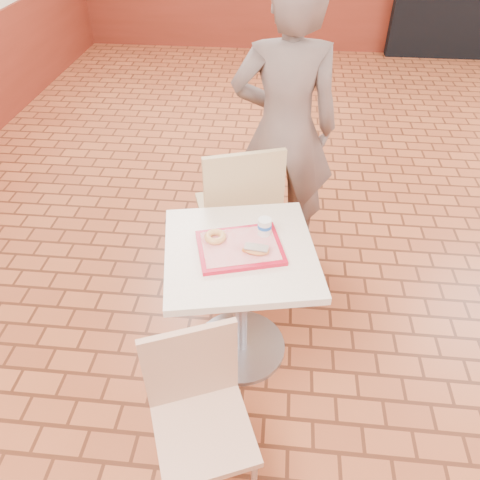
# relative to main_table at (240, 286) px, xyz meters

# --- Properties ---
(wainscot_band) EXTENTS (8.00, 10.00, 1.00)m
(wainscot_band) POSITION_rel_main_table_xyz_m (1.17, 0.51, -0.02)
(wainscot_band) COLOR #611E12
(wainscot_band) RESTS_ON ground
(main_table) EXTENTS (0.73, 0.73, 0.77)m
(main_table) POSITION_rel_main_table_xyz_m (0.00, 0.00, 0.00)
(main_table) COLOR beige
(main_table) RESTS_ON ground
(chair_main_front) EXTENTS (0.51, 0.51, 0.85)m
(chair_main_front) POSITION_rel_main_table_xyz_m (-0.10, -0.68, -0.04)
(chair_main_front) COLOR tan
(chair_main_front) RESTS_ON ground
(chair_main_back) EXTENTS (0.59, 0.59, 1.01)m
(chair_main_back) POSITION_rel_main_table_xyz_m (-0.06, 0.62, 0.05)
(chair_main_back) COLOR tan
(chair_main_back) RESTS_ON ground
(customer) EXTENTS (0.71, 0.50, 1.84)m
(customer) POSITION_rel_main_table_xyz_m (0.18, 0.98, 0.40)
(customer) COLOR #64524D
(customer) RESTS_ON ground
(serving_tray) EXTENTS (0.40, 0.31, 0.02)m
(serving_tray) POSITION_rel_main_table_xyz_m (0.00, -0.00, 0.26)
(serving_tray) COLOR #B40D23
(serving_tray) RESTS_ON main_table
(ring_donut) EXTENTS (0.12, 0.12, 0.03)m
(ring_donut) POSITION_rel_main_table_xyz_m (-0.13, 0.03, 0.29)
(ring_donut) COLOR #D7924E
(ring_donut) RESTS_ON serving_tray
(long_john_donut) EXTENTS (0.13, 0.08, 0.04)m
(long_john_donut) POSITION_rel_main_table_xyz_m (0.08, -0.05, 0.29)
(long_john_donut) COLOR #DB8240
(long_john_donut) RESTS_ON serving_tray
(paper_cup) EXTENTS (0.07, 0.07, 0.09)m
(paper_cup) POSITION_rel_main_table_xyz_m (0.11, 0.11, 0.32)
(paper_cup) COLOR silver
(paper_cup) RESTS_ON serving_tray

